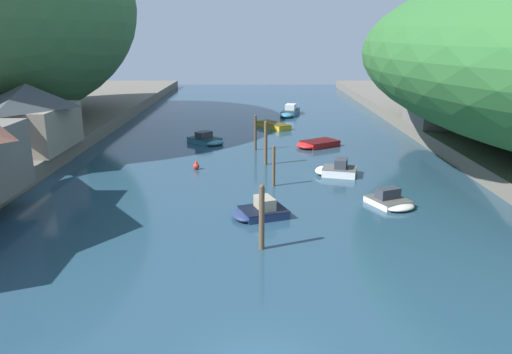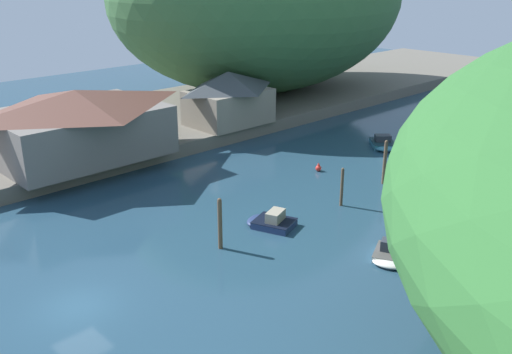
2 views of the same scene
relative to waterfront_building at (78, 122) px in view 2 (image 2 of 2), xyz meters
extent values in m
plane|color=#234256|center=(19.52, 19.42, -4.30)|extent=(130.00, 130.00, 0.00)
cube|color=#666056|center=(-7.76, 19.42, -3.64)|extent=(22.00, 120.00, 1.32)
cube|color=slate|center=(0.00, 0.00, -0.90)|extent=(9.86, 13.70, 4.17)
pyramid|color=brown|center=(0.00, 0.00, 1.99)|extent=(10.65, 14.79, 1.61)
cube|color=gray|center=(0.68, 16.43, -1.22)|extent=(5.85, 8.06, 3.54)
pyramid|color=#3D4247|center=(0.68, 16.43, 1.50)|extent=(6.31, 8.70, 1.89)
cube|color=teal|center=(14.16, 24.89, -4.05)|extent=(3.65, 3.60, 0.50)
ellipsoid|color=teal|center=(15.26, 23.87, -4.05)|extent=(2.48, 2.51, 0.50)
cube|color=#132A33|center=(14.16, 24.89, -3.79)|extent=(3.72, 3.67, 0.03)
cube|color=#333842|center=(14.09, 24.95, -3.48)|extent=(1.78, 1.81, 0.65)
cube|color=navy|center=(19.79, 3.88, -4.07)|extent=(3.17, 2.89, 0.47)
ellipsoid|color=navy|center=(18.57, 3.43, -4.07)|extent=(1.92, 2.34, 0.47)
cube|color=black|center=(19.79, 3.88, -3.82)|extent=(3.24, 2.95, 0.03)
cube|color=#9E937F|center=(19.87, 3.91, -3.46)|extent=(1.37, 1.71, 0.74)
cube|color=white|center=(25.85, 12.98, -4.01)|extent=(2.98, 2.62, 0.59)
ellipsoid|color=white|center=(24.63, 13.31, -4.01)|extent=(1.73, 2.19, 0.59)
cube|color=#525252|center=(25.85, 12.98, -3.70)|extent=(3.03, 2.67, 0.03)
cube|color=#333842|center=(25.93, 12.96, -3.35)|extent=(1.23, 1.60, 0.73)
cube|color=silver|center=(27.86, 6.07, -4.11)|extent=(2.91, 3.06, 0.39)
ellipsoid|color=silver|center=(28.36, 4.98, -4.11)|extent=(2.31, 1.93, 0.39)
cube|color=#504E4A|center=(27.86, 6.07, -3.90)|extent=(2.97, 3.13, 0.03)
cube|color=#333842|center=(27.83, 6.14, -3.56)|extent=(1.68, 1.38, 0.70)
cube|color=red|center=(25.58, 23.30, -4.03)|extent=(4.04, 3.67, 0.55)
ellipsoid|color=red|center=(24.15, 22.39, -4.03)|extent=(2.55, 2.67, 0.55)
cube|color=#450A0A|center=(25.58, 23.30, -3.74)|extent=(4.12, 3.75, 0.03)
cube|color=gold|center=(21.37, 33.28, -4.02)|extent=(4.07, 4.87, 0.56)
ellipsoid|color=gold|center=(20.06, 35.22, -4.02)|extent=(2.69, 2.87, 0.56)
cube|color=#4C3E0E|center=(21.37, 33.28, -3.73)|extent=(4.15, 4.96, 0.03)
cylinder|color=brown|center=(19.63, -0.81, -2.67)|extent=(0.29, 0.29, 3.26)
sphere|color=brown|center=(19.63, -0.81, -0.98)|extent=(0.26, 0.26, 0.26)
cylinder|color=brown|center=(20.61, 10.16, -2.88)|extent=(0.23, 0.23, 2.85)
sphere|color=brown|center=(20.61, 10.16, -1.41)|extent=(0.21, 0.21, 0.21)
cylinder|color=brown|center=(20.15, 16.29, -2.53)|extent=(0.29, 0.29, 3.54)
sphere|color=brown|center=(20.15, 16.29, -0.70)|extent=(0.26, 0.26, 0.26)
cylinder|color=#4C3D2D|center=(19.29, 21.75, -2.71)|extent=(0.24, 0.24, 3.19)
sphere|color=#4C3D2D|center=(19.29, 21.75, -1.06)|extent=(0.22, 0.22, 0.22)
sphere|color=red|center=(14.49, 14.75, -4.04)|extent=(0.52, 0.52, 0.52)
cone|color=red|center=(14.49, 14.75, -3.65)|extent=(0.26, 0.26, 0.26)
cylinder|color=#282D3D|center=(2.54, -1.48, -2.56)|extent=(0.13, 0.13, 0.85)
cylinder|color=#282D3D|center=(2.55, -1.30, -2.56)|extent=(0.13, 0.13, 0.85)
cube|color=gold|center=(2.55, -1.39, -1.82)|extent=(0.24, 0.39, 0.62)
sphere|color=tan|center=(2.55, -1.39, -1.40)|extent=(0.22, 0.22, 0.22)
cylinder|color=#282D3D|center=(2.08, -5.86, -2.56)|extent=(0.13, 0.13, 0.85)
cylinder|color=#282D3D|center=(2.08, -5.68, -2.56)|extent=(0.13, 0.13, 0.85)
cube|color=gold|center=(2.08, -5.77, -1.82)|extent=(0.22, 0.38, 0.62)
sphere|color=beige|center=(2.08, -5.77, -1.40)|extent=(0.22, 0.22, 0.22)
camera|label=1|loc=(19.34, -24.36, 6.32)|focal=35.00mm
camera|label=2|loc=(44.63, -21.53, 12.61)|focal=40.00mm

